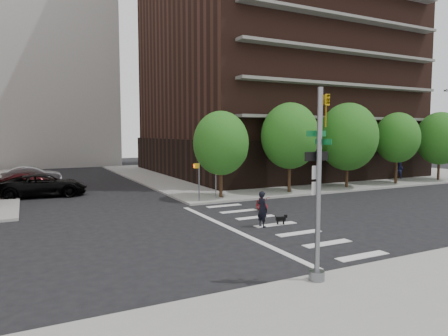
{
  "coord_description": "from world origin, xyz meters",
  "views": [
    {
      "loc": [
        -8.57,
        -17.1,
        4.77
      ],
      "look_at": [
        3.0,
        6.0,
        2.5
      ],
      "focal_mm": 32.0,
      "sensor_mm": 36.0,
      "label": 1
    }
  ],
  "objects_px": {
    "scooter": "(262,204)",
    "dog_walker": "(262,209)",
    "parked_car_silver": "(32,175)",
    "pedestrian_far": "(400,170)",
    "parked_car_black": "(44,185)",
    "traffic_signal": "(319,200)",
    "parked_car_maroon": "(31,182)"
  },
  "relations": [
    {
      "from": "scooter",
      "to": "dog_walker",
      "type": "bearing_deg",
      "value": -110.37
    },
    {
      "from": "parked_car_silver",
      "to": "pedestrian_far",
      "type": "bearing_deg",
      "value": -109.47
    },
    {
      "from": "parked_car_black",
      "to": "scooter",
      "type": "relative_size",
      "value": 3.45
    },
    {
      "from": "parked_car_black",
      "to": "scooter",
      "type": "xyz_separation_m",
      "value": [
        11.61,
        -12.2,
        -0.38
      ]
    },
    {
      "from": "traffic_signal",
      "to": "parked_car_maroon",
      "type": "bearing_deg",
      "value": 105.99
    },
    {
      "from": "parked_car_silver",
      "to": "scooter",
      "type": "bearing_deg",
      "value": -147.61
    },
    {
      "from": "traffic_signal",
      "to": "scooter",
      "type": "height_order",
      "value": "traffic_signal"
    },
    {
      "from": "parked_car_black",
      "to": "parked_car_silver",
      "type": "height_order",
      "value": "parked_car_black"
    },
    {
      "from": "parked_car_silver",
      "to": "scooter",
      "type": "height_order",
      "value": "parked_car_silver"
    },
    {
      "from": "parked_car_silver",
      "to": "pedestrian_far",
      "type": "xyz_separation_m",
      "value": [
        33.54,
        -13.0,
        0.16
      ]
    },
    {
      "from": "scooter",
      "to": "dog_walker",
      "type": "height_order",
      "value": "dog_walker"
    },
    {
      "from": "parked_car_black",
      "to": "parked_car_silver",
      "type": "distance_m",
      "value": 8.49
    },
    {
      "from": "parked_car_maroon",
      "to": "parked_car_silver",
      "type": "xyz_separation_m",
      "value": [
        0.19,
        4.51,
        0.09
      ]
    },
    {
      "from": "traffic_signal",
      "to": "pedestrian_far",
      "type": "relative_size",
      "value": 3.52
    },
    {
      "from": "parked_car_maroon",
      "to": "parked_car_silver",
      "type": "bearing_deg",
      "value": -2.94
    },
    {
      "from": "traffic_signal",
      "to": "parked_car_silver",
      "type": "xyz_separation_m",
      "value": [
        -7.55,
        31.49,
        -1.86
      ]
    },
    {
      "from": "scooter",
      "to": "pedestrian_far",
      "type": "bearing_deg",
      "value": 31.21
    },
    {
      "from": "dog_walker",
      "to": "traffic_signal",
      "type": "bearing_deg",
      "value": 153.32
    },
    {
      "from": "parked_car_maroon",
      "to": "dog_walker",
      "type": "relative_size",
      "value": 2.83
    },
    {
      "from": "scooter",
      "to": "pedestrian_far",
      "type": "relative_size",
      "value": 1.04
    },
    {
      "from": "parked_car_silver",
      "to": "scooter",
      "type": "distance_m",
      "value": 24.03
    },
    {
      "from": "traffic_signal",
      "to": "parked_car_maroon",
      "type": "height_order",
      "value": "traffic_signal"
    },
    {
      "from": "pedestrian_far",
      "to": "parked_car_silver",
      "type": "bearing_deg",
      "value": -130.29
    },
    {
      "from": "parked_car_black",
      "to": "scooter",
      "type": "bearing_deg",
      "value": -132.4
    },
    {
      "from": "parked_car_silver",
      "to": "dog_walker",
      "type": "relative_size",
      "value": 2.78
    },
    {
      "from": "parked_car_black",
      "to": "parked_car_maroon",
      "type": "relative_size",
      "value": 1.18
    },
    {
      "from": "scooter",
      "to": "parked_car_maroon",
      "type": "bearing_deg",
      "value": 138.99
    },
    {
      "from": "traffic_signal",
      "to": "scooter",
      "type": "distance_m",
      "value": 12.01
    },
    {
      "from": "parked_car_maroon",
      "to": "scooter",
      "type": "relative_size",
      "value": 2.92
    },
    {
      "from": "parked_car_silver",
      "to": "parked_car_maroon",
      "type": "bearing_deg",
      "value": 179.35
    },
    {
      "from": "parked_car_black",
      "to": "dog_walker",
      "type": "bearing_deg",
      "value": -144.73
    },
    {
      "from": "traffic_signal",
      "to": "parked_car_black",
      "type": "relative_size",
      "value": 0.98
    }
  ]
}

